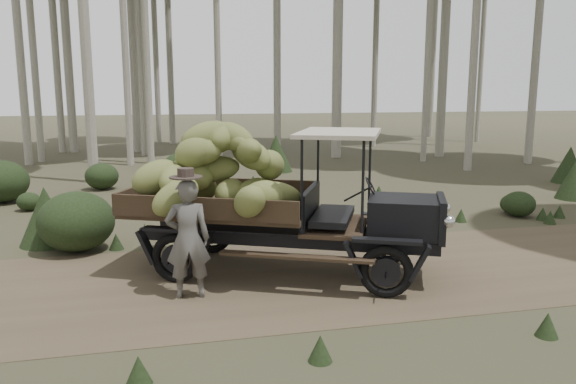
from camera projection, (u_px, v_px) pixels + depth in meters
name	position (u px, v px, depth m)	size (l,w,h in m)	color
ground	(359.00, 272.00, 8.99)	(120.00, 120.00, 0.00)	#473D2B
dirt_track	(359.00, 272.00, 8.99)	(70.00, 4.00, 0.01)	brown
banana_truck	(252.00, 185.00, 8.75)	(5.12, 3.51, 2.49)	black
farmer	(188.00, 237.00, 7.77)	(0.63, 0.47, 1.84)	#55524D
undergrowth	(385.00, 234.00, 9.26)	(22.01, 24.04, 1.38)	#233319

